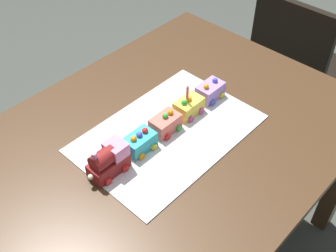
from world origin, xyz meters
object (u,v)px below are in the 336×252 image
(dining_table, at_px, (161,160))
(cake_car_gondola_lavender, at_px, (210,91))
(cake_car_tanker_turquoise, at_px, (140,142))
(cake_locomotive, at_px, (108,161))
(cake_car_hopper_lemon, at_px, (189,107))
(cake_car_caboose_coral, at_px, (165,123))
(birthday_candle, at_px, (187,92))
(chair, at_px, (294,66))

(dining_table, distance_m, cake_car_gondola_lavender, 0.31)
(dining_table, xyz_separation_m, cake_car_tanker_turquoise, (-0.08, 0.02, 0.14))
(dining_table, height_order, cake_locomotive, cake_locomotive)
(cake_car_hopper_lemon, xyz_separation_m, cake_car_gondola_lavender, (0.12, 0.00, 0.00))
(cake_car_caboose_coral, height_order, cake_car_hopper_lemon, same)
(cake_car_tanker_turquoise, distance_m, cake_car_gondola_lavender, 0.35)
(dining_table, bearing_deg, cake_car_caboose_coral, 21.89)
(cake_car_tanker_turquoise, bearing_deg, cake_car_caboose_coral, 0.00)
(cake_car_tanker_turquoise, relative_size, cake_car_gondola_lavender, 1.00)
(cake_car_gondola_lavender, bearing_deg, birthday_candle, -180.00)
(cake_car_tanker_turquoise, bearing_deg, cake_car_gondola_lavender, 0.00)
(birthday_candle, bearing_deg, cake_locomotive, 180.00)
(dining_table, relative_size, cake_locomotive, 10.00)
(cake_car_caboose_coral, distance_m, birthday_candle, 0.13)
(cake_car_gondola_lavender, distance_m, birthday_candle, 0.15)
(cake_locomotive, height_order, cake_car_caboose_coral, cake_locomotive)
(cake_car_tanker_turquoise, xyz_separation_m, birthday_candle, (0.23, -0.00, 0.07))
(cake_car_tanker_turquoise, height_order, cake_car_hopper_lemon, same)
(cake_car_caboose_coral, bearing_deg, cake_car_hopper_lemon, 0.00)
(cake_car_hopper_lemon, bearing_deg, cake_car_caboose_coral, 180.00)
(dining_table, height_order, cake_car_caboose_coral, cake_car_caboose_coral)
(cake_car_hopper_lemon, bearing_deg, cake_car_gondola_lavender, 0.00)
(dining_table, xyz_separation_m, birthday_candle, (0.15, 0.02, 0.21))
(cake_car_hopper_lemon, relative_size, birthday_candle, 1.74)
(dining_table, relative_size, cake_car_gondola_lavender, 14.00)
(dining_table, bearing_deg, cake_locomotive, 175.67)
(cake_car_gondola_lavender, bearing_deg, cake_car_tanker_turquoise, 180.00)
(chair, height_order, cake_car_gondola_lavender, chair)
(cake_car_caboose_coral, bearing_deg, birthday_candle, -0.00)
(chair, bearing_deg, cake_locomotive, 91.01)
(chair, bearing_deg, birthday_candle, 91.63)
(cake_car_tanker_turquoise, bearing_deg, cake_locomotive, -180.00)
(cake_car_caboose_coral, bearing_deg, cake_car_tanker_turquoise, 180.00)
(cake_car_hopper_lemon, bearing_deg, birthday_candle, -180.00)
(dining_table, xyz_separation_m, cake_locomotive, (-0.21, 0.02, 0.16))
(dining_table, relative_size, birthday_candle, 24.41)
(cake_locomotive, distance_m, cake_car_tanker_turquoise, 0.13)
(cake_locomotive, distance_m, birthday_candle, 0.36)
(cake_car_tanker_turquoise, bearing_deg, cake_car_hopper_lemon, 0.00)
(dining_table, bearing_deg, cake_car_tanker_turquoise, 168.74)
(cake_locomotive, xyz_separation_m, birthday_candle, (0.36, 0.00, 0.05))
(cake_car_caboose_coral, distance_m, cake_car_gondola_lavender, 0.24)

